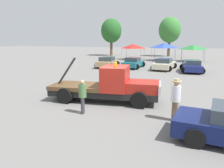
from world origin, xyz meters
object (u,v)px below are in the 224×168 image
canopy_tent_blue (164,45)px  person_at_hood (83,94)px  canopy_tent_red (133,46)px  tree_center (170,30)px  parked_car_navy (192,66)px  person_near_truck (176,96)px  parked_car_teal (133,63)px  tow_truck (110,86)px  parked_car_cream (164,64)px  canopy_tent_green (193,47)px  traffic_cone (146,86)px  parked_car_tan (107,62)px  tree_left (111,31)px

canopy_tent_blue → person_at_hood: bearing=-91.8°
canopy_tent_red → tree_center: bearing=60.9°
parked_car_navy → tree_center: (-4.31, 21.79, 4.67)m
person_at_hood → parked_car_navy: size_ratio=0.36×
person_near_truck → tree_center: tree_center is taller
parked_car_navy → canopy_tent_blue: 12.83m
parked_car_teal → canopy_tent_blue: bearing=-10.1°
canopy_tent_red → parked_car_navy: bearing=-52.2°
tow_truck → canopy_tent_red: size_ratio=1.93×
tow_truck → parked_car_cream: (1.53, 14.71, -0.25)m
tree_center → canopy_tent_green: bearing=-65.3°
parked_car_teal → traffic_cone: size_ratio=7.83×
parked_car_tan → parked_car_cream: size_ratio=0.91×
parked_car_navy → parked_car_teal: bearing=75.0°
person_near_truck → tow_truck: bearing=118.1°
canopy_tent_red → tree_center: 11.23m
person_at_hood → parked_car_tan: (-4.99, 16.92, -0.31)m
tow_truck → parked_car_tan: 15.59m
person_at_hood → canopy_tent_blue: bearing=70.0°
parked_car_teal → parked_car_navy: bearing=-96.3°
canopy_tent_blue → traffic_cone: (1.04, -21.90, -2.24)m
person_at_hood → parked_car_tan: size_ratio=0.38×
person_at_hood → person_near_truck: bearing=-12.1°
canopy_tent_red → tree_left: bearing=131.9°
canopy_tent_green → tow_truck: bearing=-100.6°
parked_car_tan → parked_car_navy: (10.12, -0.76, 0.00)m
parked_car_tan → tree_center: tree_center is taller
parked_car_navy → tree_left: 25.97m
tree_center → person_at_hood: bearing=-91.2°
tow_truck → person_near_truck: size_ratio=3.44×
parked_car_teal → canopy_tent_green: (7.09, 10.74, 1.63)m
tree_left → traffic_cone: (13.00, -29.69, -4.97)m
person_near_truck → canopy_tent_red: (-8.71, 28.05, 1.19)m
person_at_hood → tow_truck: bearing=58.3°
canopy_tent_red → canopy_tent_blue: bearing=-4.2°
tree_left → parked_car_tan: bearing=-72.2°
parked_car_teal → traffic_cone: bearing=-158.4°
person_at_hood → tree_center: 38.21m
person_near_truck → parked_car_tan: 18.90m
tow_truck → canopy_tent_red: (-5.01, 26.14, 1.40)m
canopy_tent_red → canopy_tent_green: (9.81, -0.42, -0.03)m
person_at_hood → canopy_tent_green: (5.37, 28.09, 1.31)m
person_near_truck → parked_car_cream: person_near_truck is taller
tow_truck → person_near_truck: bearing=-33.8°
parked_car_cream → tow_truck: bearing=-179.4°
parked_car_cream → traffic_cone: 10.87m
canopy_tent_blue → tree_left: bearing=146.9°
person_near_truck → canopy_tent_red: 29.40m
person_near_truck → parked_car_teal: (-5.99, 16.90, -0.47)m
parked_car_teal → parked_car_cream: size_ratio=0.90×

